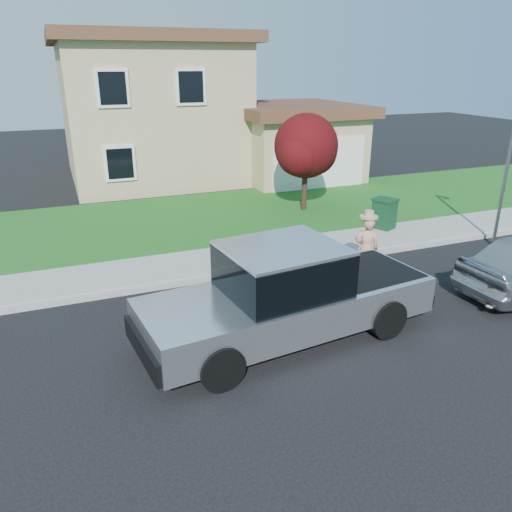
{
  "coord_description": "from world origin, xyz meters",
  "views": [
    {
      "loc": [
        -4.64,
        -9.11,
        5.55
      ],
      "look_at": [
        -0.49,
        1.29,
        1.2
      ],
      "focal_mm": 35.0,
      "sensor_mm": 36.0,
      "label": 1
    }
  ],
  "objects_px": {
    "trash_bin": "(384,213)",
    "pickup_truck": "(287,296)",
    "woman": "(366,248)",
    "ornamental_tree": "(307,149)",
    "street_lamp": "(509,166)"
  },
  "relations": [
    {
      "from": "trash_bin",
      "to": "pickup_truck",
      "type": "bearing_deg",
      "value": -163.83
    },
    {
      "from": "trash_bin",
      "to": "woman",
      "type": "bearing_deg",
      "value": -155.83
    },
    {
      "from": "ornamental_tree",
      "to": "street_lamp",
      "type": "relative_size",
      "value": 0.82
    },
    {
      "from": "woman",
      "to": "ornamental_tree",
      "type": "distance_m",
      "value": 6.95
    },
    {
      "from": "pickup_truck",
      "to": "trash_bin",
      "type": "bearing_deg",
      "value": 33.99
    },
    {
      "from": "ornamental_tree",
      "to": "trash_bin",
      "type": "distance_m",
      "value": 4.01
    },
    {
      "from": "ornamental_tree",
      "to": "trash_bin",
      "type": "relative_size",
      "value": 3.54
    },
    {
      "from": "ornamental_tree",
      "to": "street_lamp",
      "type": "bearing_deg",
      "value": -56.07
    },
    {
      "from": "trash_bin",
      "to": "ornamental_tree",
      "type": "bearing_deg",
      "value": 88.59
    },
    {
      "from": "pickup_truck",
      "to": "woman",
      "type": "relative_size",
      "value": 3.37
    },
    {
      "from": "street_lamp",
      "to": "pickup_truck",
      "type": "bearing_deg",
      "value": 175.46
    },
    {
      "from": "woman",
      "to": "trash_bin",
      "type": "distance_m",
      "value": 4.41
    },
    {
      "from": "pickup_truck",
      "to": "trash_bin",
      "type": "distance_m",
      "value": 8.12
    },
    {
      "from": "pickup_truck",
      "to": "trash_bin",
      "type": "height_order",
      "value": "pickup_truck"
    },
    {
      "from": "woman",
      "to": "ornamental_tree",
      "type": "xyz_separation_m",
      "value": [
        1.54,
        6.6,
        1.54
      ]
    }
  ]
}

